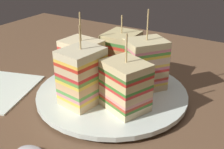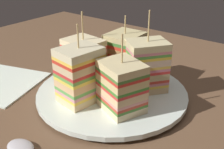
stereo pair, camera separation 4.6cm
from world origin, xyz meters
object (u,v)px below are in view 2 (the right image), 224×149
object	(u,v)px
sandwich_wedge_0	(84,62)
sandwich_wedge_2	(121,86)
sandwich_wedge_3	(146,66)
sandwich_wedge_1	(80,75)
sandwich_wedge_4	(124,56)
chip_pile	(116,88)
plate	(112,93)
napkin	(1,83)

from	to	relation	value
sandwich_wedge_0	sandwich_wedge_2	bearing A→B (deg)	-10.87
sandwich_wedge_2	sandwich_wedge_3	distance (cm)	7.50
sandwich_wedge_1	sandwich_wedge_2	world-z (taller)	sandwich_wedge_1
sandwich_wedge_2	sandwich_wedge_4	bearing A→B (deg)	-35.38
sandwich_wedge_2	chip_pile	bearing A→B (deg)	-22.22
plate	sandwich_wedge_1	world-z (taller)	sandwich_wedge_1
sandwich_wedge_3	chip_pile	world-z (taller)	sandwich_wedge_3
plate	sandwich_wedge_1	size ratio (longest dim) A/B	2.04
plate	sandwich_wedge_0	world-z (taller)	sandwich_wedge_0
plate	sandwich_wedge_1	distance (cm)	7.49
chip_pile	sandwich_wedge_2	bearing A→B (deg)	-43.77
plate	napkin	bearing A→B (deg)	-155.93
sandwich_wedge_1	sandwich_wedge_3	xyz separation A→B (cm)	(6.10, 9.24, -0.11)
sandwich_wedge_0	napkin	size ratio (longest dim) A/B	0.92
napkin	plate	bearing A→B (deg)	24.07
sandwich_wedge_1	sandwich_wedge_4	world-z (taller)	sandwich_wedge_1
sandwich_wedge_2	napkin	bearing A→B (deg)	33.75
sandwich_wedge_2	plate	bearing A→B (deg)	-16.84
sandwich_wedge_4	sandwich_wedge_0	bearing A→B (deg)	-36.30
chip_pile	napkin	distance (cm)	22.11
chip_pile	sandwich_wedge_3	bearing A→B (deg)	51.56
sandwich_wedge_1	plate	bearing A→B (deg)	-12.77
sandwich_wedge_0	sandwich_wedge_4	xyz separation A→B (cm)	(4.22, 6.00, 0.19)
sandwich_wedge_4	napkin	xyz separation A→B (cm)	(-18.00, -14.17, -5.30)
sandwich_wedge_1	napkin	bearing A→B (deg)	109.44
sandwich_wedge_0	chip_pile	world-z (taller)	sandwich_wedge_0
sandwich_wedge_3	chip_pile	bearing A→B (deg)	-0.84
sandwich_wedge_0	sandwich_wedge_2	xyz separation A→B (cm)	(10.09, -3.00, -0.25)
napkin	chip_pile	bearing A→B (deg)	22.98
sandwich_wedge_0	sandwich_wedge_3	world-z (taller)	sandwich_wedge_3
sandwich_wedge_3	napkin	size ratio (longest dim) A/B	0.97
plate	sandwich_wedge_2	world-z (taller)	sandwich_wedge_2
sandwich_wedge_1	chip_pile	distance (cm)	6.94
plate	sandwich_wedge_0	size ratio (longest dim) A/B	1.98
sandwich_wedge_3	chip_pile	distance (cm)	6.20
sandwich_wedge_2	napkin	xyz separation A→B (cm)	(-23.86, -5.16, -4.87)
sandwich_wedge_0	chip_pile	size ratio (longest dim) A/B	1.87
plate	sandwich_wedge_2	xyz separation A→B (cm)	(4.44, -3.52, 4.28)
plate	sandwich_wedge_2	distance (cm)	7.10
sandwich_wedge_0	sandwich_wedge_3	xyz separation A→B (cm)	(9.70, 4.47, 0.26)
plate	sandwich_wedge_0	bearing A→B (deg)	-174.80
sandwich_wedge_3	sandwich_wedge_4	xyz separation A→B (cm)	(-5.48, 1.53, -0.07)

